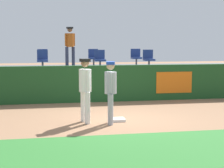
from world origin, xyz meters
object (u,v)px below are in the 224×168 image
Objects in this scene: player_fielder_home at (85,86)px; seat_back_right at (136,56)px; seat_front_center at (100,58)px; spectator_hooded at (70,43)px; seat_back_left at (43,57)px; seat_back_center at (93,57)px; seat_front_left at (43,59)px; first_base at (118,120)px; seat_front_right at (149,58)px; player_runner_visitor at (111,88)px.

seat_back_right is at bearing 139.16° from player_fielder_home.
spectator_hooded is (-1.11, 2.47, 0.63)m from seat_front_center.
seat_back_left is (-4.49, 0.00, 0.00)m from seat_back_right.
seat_back_right is 1.00× the size of seat_back_center.
seat_back_right is 4.49m from seat_back_left.
seat_back_left is (-0.01, 1.80, 0.00)m from seat_front_left.
seat_front_left is 2.43m from seat_front_center.
seat_front_left reaches higher than player_fielder_home.
first_base is 0.21× the size of spectator_hooded.
seat_front_center is at bearing 87.67° from first_base.
seat_back_right and seat_front_right have the same top height.
seat_front_right is at bearing 165.58° from player_runner_visitor.
player_runner_visitor is 2.14× the size of seat_front_left.
seat_front_left is 1.80m from seat_back_left.
seat_front_left reaches higher than first_base.
player_runner_visitor is 2.14× the size of seat_front_right.
player_runner_visitor is 7.45m from seat_back_left.
seat_back_right is at bearing 148.36° from spectator_hooded.
seat_front_center is at bearing -138.71° from seat_back_right.
seat_front_center is at bearing -36.47° from seat_back_left.
spectator_hooded reaches higher than first_base.
player_runner_visitor is 0.95× the size of spectator_hooded.
seat_front_left and seat_back_left have the same top height.
seat_front_center is at bearing -88.62° from seat_back_center.
spectator_hooded is (0.08, 7.55, 1.18)m from player_fielder_home.
seat_front_left is at bearing -148.18° from player_runner_visitor.
seat_front_right is (2.66, 5.36, 0.59)m from player_runner_visitor.
seat_front_left is at bearing 178.05° from player_fielder_home.
seat_front_right is (0.12, -1.80, -0.00)m from seat_back_right.
seat_back_right is (3.24, 6.88, 0.55)m from player_fielder_home.
spectator_hooded is at bearing 168.08° from seat_back_right.
seat_front_center reaches higher than player_fielder_home.
seat_back_left reaches higher than player_fielder_home.
seat_front_right is 1.00× the size of seat_back_center.
player_runner_visitor reaches higher than first_base.
seat_back_right is (4.48, 1.80, 0.00)m from seat_front_left.
seat_front_right is 4.94m from seat_back_left.
spectator_hooded reaches higher than seat_front_right.
player_runner_visitor is at bearing -109.52° from seat_back_right.
seat_back_center is at bearing 37.08° from seat_front_left.
seat_front_right is at bearing 64.75° from first_base.
seat_front_center is at bearing 0.00° from seat_front_left.
seat_front_center is (2.43, 0.00, 0.00)m from seat_front_left.
spectator_hooded is at bearing 96.88° from first_base.
seat_back_right and seat_front_center have the same top height.
first_base is at bearing 77.15° from spectator_hooded.
seat_front_center is (0.20, 5.03, 1.60)m from first_base.
seat_back_center is (2.39, -0.00, -0.00)m from seat_back_left.
seat_front_right is at bearing 0.00° from seat_front_center.
spectator_hooded reaches higher than seat_front_center.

